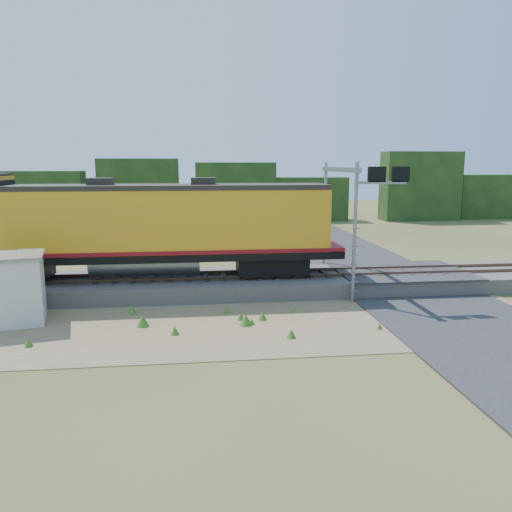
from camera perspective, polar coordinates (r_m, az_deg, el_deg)
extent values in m
plane|color=#475123|center=(20.87, 4.68, -7.91)|extent=(140.00, 140.00, 0.00)
cube|color=slate|center=(26.44, 2.11, -3.03)|extent=(70.00, 5.00, 0.80)
cube|color=brown|center=(25.64, 2.37, -2.36)|extent=(70.00, 0.10, 0.16)
cube|color=brown|center=(27.03, 1.88, -1.68)|extent=(70.00, 0.10, 0.16)
cube|color=#8C7754|center=(21.05, -0.99, -7.68)|extent=(26.00, 8.00, 0.03)
cube|color=#38383A|center=(28.27, 16.28, -1.67)|extent=(7.00, 5.20, 0.06)
cube|color=#38383A|center=(43.33, 7.99, 1.71)|extent=(7.00, 24.00, 0.08)
cube|color=#163212|center=(57.63, -2.84, 7.16)|extent=(36.00, 3.00, 6.50)
cube|color=black|center=(27.48, -26.14, -1.43)|extent=(3.60, 2.30, 0.90)
cube|color=black|center=(26.20, 1.79, -0.89)|extent=(3.60, 2.30, 0.90)
cube|color=black|center=(25.93, -12.57, 0.16)|extent=(20.02, 3.00, 0.36)
cylinder|color=gray|center=(26.02, -12.53, -0.88)|extent=(5.51, 1.20, 1.20)
cube|color=orange|center=(25.69, -12.72, 3.97)|extent=(18.52, 2.90, 3.10)
cube|color=maroon|center=(25.88, -12.60, 0.82)|extent=(20.02, 3.05, 0.18)
cube|color=#28231E|center=(25.56, -12.87, 7.69)|extent=(18.52, 2.95, 0.24)
cube|color=#28231E|center=(25.83, -17.36, 8.02)|extent=(1.20, 1.00, 0.45)
cube|color=#28231E|center=(25.42, -6.08, 8.40)|extent=(1.20, 1.00, 0.45)
cube|color=silver|center=(23.10, -25.90, -3.53)|extent=(2.68, 2.68, 2.80)
cube|color=gray|center=(22.82, -26.19, 0.02)|extent=(2.95, 2.95, 0.13)
cylinder|color=gray|center=(24.00, 11.22, 2.53)|extent=(0.17, 0.17, 6.67)
cylinder|color=gray|center=(29.33, 7.86, 4.04)|extent=(0.17, 0.17, 6.67)
cube|color=gray|center=(26.46, 9.56, 9.72)|extent=(0.24, 6.20, 0.24)
cube|color=gray|center=(24.17, 14.03, 8.14)|extent=(2.48, 0.14, 0.14)
cube|color=black|center=(24.10, 13.64, 9.06)|extent=(0.86, 0.14, 0.71)
cube|color=black|center=(24.52, 16.18, 8.96)|extent=(0.86, 0.14, 0.71)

